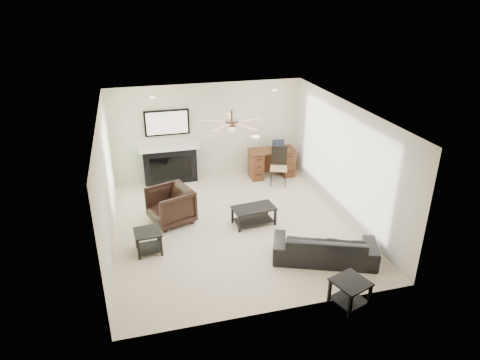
# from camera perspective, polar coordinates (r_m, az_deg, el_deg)

# --- Properties ---
(room_shell) EXTENTS (5.50, 5.54, 2.52)m
(room_shell) POSITION_cam_1_polar(r_m,az_deg,el_deg) (8.62, 0.18, 4.07)
(room_shell) COLOR beige
(room_shell) RESTS_ON ground
(sofa) EXTENTS (2.04, 1.38, 0.55)m
(sofa) POSITION_cam_1_polar(r_m,az_deg,el_deg) (8.17, 11.23, -8.72)
(sofa) COLOR black
(sofa) RESTS_ON ground
(armchair) EXTENTS (1.09, 1.07, 0.78)m
(armchair) POSITION_cam_1_polar(r_m,az_deg,el_deg) (9.30, -9.24, -3.39)
(armchair) COLOR black
(armchair) RESTS_ON ground
(coffee_table) EXTENTS (0.95, 0.60, 0.40)m
(coffee_table) POSITION_cam_1_polar(r_m,az_deg,el_deg) (9.19, 1.83, -4.77)
(coffee_table) COLOR black
(coffee_table) RESTS_ON ground
(end_table_near) EXTENTS (0.66, 0.66, 0.45)m
(end_table_near) POSITION_cam_1_polar(r_m,az_deg,el_deg) (7.25, 14.40, -14.37)
(end_table_near) COLOR black
(end_table_near) RESTS_ON ground
(end_table_left) EXTENTS (0.53, 0.53, 0.45)m
(end_table_left) POSITION_cam_1_polar(r_m,az_deg,el_deg) (8.45, -12.11, -8.03)
(end_table_left) COLOR black
(end_table_left) RESTS_ON ground
(fireplace_unit) EXTENTS (1.52, 0.34, 1.91)m
(fireplace_unit) POSITION_cam_1_polar(r_m,az_deg,el_deg) (10.99, -9.43, 4.26)
(fireplace_unit) COLOR black
(fireplace_unit) RESTS_ON ground
(desk) EXTENTS (1.22, 0.56, 0.76)m
(desk) POSITION_cam_1_polar(r_m,az_deg,el_deg) (11.45, 4.24, 2.28)
(desk) COLOR #3B1E0E
(desk) RESTS_ON ground
(desk_chair) EXTENTS (0.55, 0.56, 0.97)m
(desk_chair) POSITION_cam_1_polar(r_m,az_deg,el_deg) (10.93, 5.18, 1.74)
(desk_chair) COLOR black
(desk_chair) RESTS_ON ground
(laptop) EXTENTS (0.33, 0.24, 0.23)m
(laptop) POSITION_cam_1_polar(r_m,az_deg,el_deg) (11.32, 5.31, 4.66)
(laptop) COLOR black
(laptop) RESTS_ON desk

